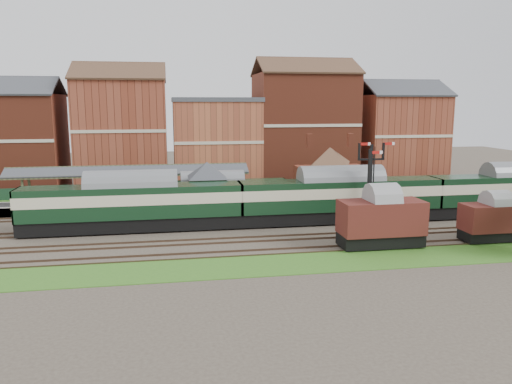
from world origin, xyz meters
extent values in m
plane|color=#473D33|center=(0.00, 0.00, 0.00)|extent=(160.00, 160.00, 0.00)
cube|color=#2D6619|center=(0.00, 16.00, 0.03)|extent=(90.00, 4.50, 0.06)
cube|color=#2D6619|center=(0.00, -12.00, 0.03)|extent=(90.00, 5.00, 0.06)
cube|color=#193823|center=(0.00, 18.00, 0.75)|extent=(90.00, 0.12, 1.50)
cube|color=#2D2D2D|center=(-5.00, 9.75, 0.50)|extent=(55.00, 3.40, 1.00)
cube|color=#5A6D4D|center=(-3.00, 3.25, 1.20)|extent=(3.40, 3.20, 2.40)
cube|color=#40482D|center=(-3.00, 3.25, 3.40)|extent=(3.60, 3.40, 2.00)
pyramid|color=#383A3F|center=(-3.00, 3.25, 5.20)|extent=(5.40, 5.40, 1.60)
cube|color=brown|center=(5.00, 3.25, 1.10)|extent=(3.00, 2.40, 2.20)
cube|color=#4C3323|center=(5.00, 2.60, 2.55)|extent=(3.20, 1.34, 0.79)
cube|color=#4C3323|center=(5.00, 3.90, 2.55)|extent=(3.20, 1.34, 0.79)
cube|color=brown|center=(12.00, 9.75, 2.75)|extent=(8.00, 3.00, 3.50)
pyramid|color=#4C3323|center=(12.00, 9.75, 5.60)|extent=(8.10, 8.10, 2.20)
cube|color=brown|center=(9.50, 9.75, 6.10)|extent=(0.60, 0.60, 1.60)
cube|color=brown|center=(14.50, 9.75, 6.10)|extent=(0.60, 0.60, 1.60)
cube|color=#40482D|center=(-22.00, 8.45, 2.70)|extent=(0.22, 0.22, 3.40)
cube|color=#40482D|center=(0.00, 11.05, 2.70)|extent=(0.22, 0.22, 3.40)
cube|color=#383A3F|center=(-11.00, 8.80, 4.60)|extent=(26.00, 1.99, 0.90)
cube|color=#383A3F|center=(-11.00, 10.70, 4.60)|extent=(26.00, 1.99, 0.90)
cube|color=#40482D|center=(-11.00, 9.75, 4.98)|extent=(26.00, 0.20, 0.20)
cube|color=black|center=(12.00, -2.50, 4.00)|extent=(0.25, 0.25, 8.00)
cube|color=black|center=(12.00, -2.50, 6.60)|extent=(2.60, 0.18, 0.18)
cube|color=#B2140F|center=(11.35, -2.50, 8.05)|extent=(1.10, 0.08, 0.25)
cube|color=#B2140F|center=(13.75, -2.50, 8.05)|extent=(1.10, 0.08, 0.25)
cube|color=black|center=(10.00, -7.00, 4.00)|extent=(0.25, 0.25, 8.00)
cube|color=#B2140F|center=(10.55, -7.00, 7.70)|extent=(1.10, 0.08, 0.25)
cube|color=brown|center=(-28.00, 25.00, 6.50)|extent=(14.00, 10.00, 13.00)
cube|color=brown|center=(-13.00, 25.00, 7.50)|extent=(12.00, 10.00, 15.00)
cube|color=#AA5837|center=(0.00, 25.00, 6.00)|extent=(12.00, 10.00, 12.00)
cube|color=brown|center=(13.00, 25.00, 8.00)|extent=(14.00, 10.00, 16.00)
cube|color=brown|center=(28.00, 25.00, 6.50)|extent=(12.00, 10.00, 13.00)
cube|color=black|center=(-10.21, 0.00, 0.78)|extent=(20.19, 2.83, 1.23)
cube|color=black|center=(-10.21, 0.00, 2.85)|extent=(20.19, 3.14, 2.92)
cube|color=beige|center=(-10.21, 0.00, 3.20)|extent=(20.21, 3.18, 1.01)
cube|color=slate|center=(-10.21, 0.00, 4.48)|extent=(20.19, 3.14, 0.67)
cube|color=black|center=(9.98, 0.00, 0.78)|extent=(20.19, 2.83, 1.23)
cube|color=black|center=(9.98, 0.00, 2.85)|extent=(20.19, 3.14, 2.92)
cube|color=beige|center=(9.98, 0.00, 3.20)|extent=(20.21, 3.18, 1.01)
cube|color=slate|center=(9.98, 0.00, 4.48)|extent=(20.19, 3.14, 0.67)
cube|color=black|center=(-2.20, 6.50, 0.66)|extent=(16.35, 2.29, 1.00)
cube|color=black|center=(-2.20, 6.50, 2.34)|extent=(16.35, 2.54, 2.36)
cube|color=beige|center=(-2.20, 6.50, 2.62)|extent=(16.37, 2.58, 0.82)
cube|color=slate|center=(-2.20, 6.50, 3.66)|extent=(16.35, 2.54, 0.54)
cube|color=black|center=(10.34, -9.00, 0.67)|extent=(6.86, 2.53, 1.03)
cube|color=#4E2016|center=(10.34, -9.00, 2.56)|extent=(6.86, 2.97, 2.75)
cube|color=gray|center=(10.34, -9.00, 4.07)|extent=(6.86, 2.97, 0.50)
cube|color=black|center=(20.76, -9.00, 0.59)|extent=(5.69, 2.10, 0.85)
cube|color=#4E2016|center=(20.76, -9.00, 2.15)|extent=(5.69, 2.47, 2.28)
cube|color=gray|center=(20.76, -9.00, 3.40)|extent=(5.69, 2.47, 0.42)
camera|label=1|loc=(-6.71, -46.62, 11.76)|focal=35.00mm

